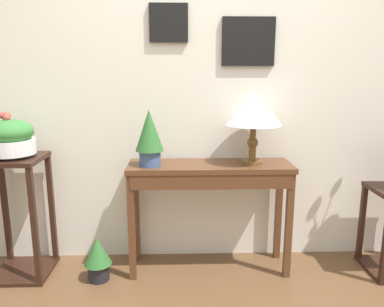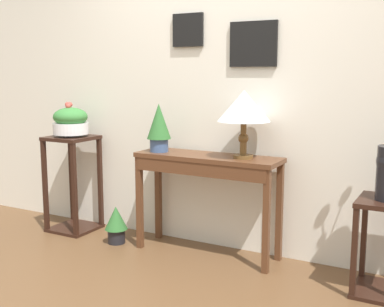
# 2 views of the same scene
# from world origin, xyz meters

# --- Properties ---
(back_wall_with_art) EXTENTS (9.00, 0.13, 2.80)m
(back_wall_with_art) POSITION_xyz_m (0.00, 1.46, 1.40)
(back_wall_with_art) COLOR silver
(back_wall_with_art) RESTS_ON ground
(console_table) EXTENTS (1.15, 0.35, 0.80)m
(console_table) POSITION_xyz_m (-0.00, 1.18, 0.66)
(console_table) COLOR #56331E
(console_table) RESTS_ON ground
(table_lamp) EXTENTS (0.39, 0.39, 0.50)m
(table_lamp) POSITION_xyz_m (0.29, 1.20, 1.17)
(table_lamp) COLOR brown
(table_lamp) RESTS_ON console_table
(potted_plant_on_console) EXTENTS (0.19, 0.19, 0.38)m
(potted_plant_on_console) POSITION_xyz_m (-0.41, 1.16, 1.00)
(potted_plant_on_console) COLOR #3D5684
(potted_plant_on_console) RESTS_ON console_table
(pedestal_stand_left) EXTENTS (0.39, 0.39, 0.86)m
(pedestal_stand_left) POSITION_xyz_m (-1.34, 1.16, 0.43)
(pedestal_stand_left) COLOR black
(pedestal_stand_left) RESTS_ON ground
(planter_bowl_wide_left) EXTENTS (0.31, 0.31, 0.30)m
(planter_bowl_wide_left) POSITION_xyz_m (-1.34, 1.16, 0.99)
(planter_bowl_wide_left) COLOR silver
(planter_bowl_wide_left) RESTS_ON pedestal_stand_left
(potted_plant_floor) EXTENTS (0.19, 0.19, 0.32)m
(potted_plant_floor) POSITION_xyz_m (-0.78, 1.05, 0.18)
(potted_plant_floor) COLOR black
(potted_plant_floor) RESTS_ON ground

